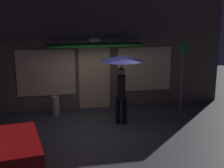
{
  "coord_description": "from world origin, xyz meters",
  "views": [
    {
      "loc": [
        -1.48,
        -8.53,
        3.54
      ],
      "look_at": [
        0.29,
        0.43,
        1.29
      ],
      "focal_mm": 50.18,
      "sensor_mm": 36.0,
      "label": 1
    }
  ],
  "objects": [
    {
      "name": "street_sign_post",
      "position": [
        2.82,
        1.11,
        1.4
      ],
      "size": [
        0.4,
        0.07,
        2.48
      ],
      "color": "#595B60",
      "rests_on": "ground"
    },
    {
      "name": "ground_plane",
      "position": [
        0.0,
        0.0,
        0.0
      ],
      "size": [
        18.0,
        18.0,
        0.0
      ],
      "primitive_type": "plane",
      "color": "#38353A"
    },
    {
      "name": "person_with_umbrella",
      "position": [
        0.58,
        0.43,
        1.7
      ],
      "size": [
        1.26,
        1.26,
        2.14
      ],
      "rotation": [
        0.0,
        0.0,
        -1.79
      ],
      "color": "black",
      "rests_on": "ground"
    },
    {
      "name": "building_facade",
      "position": [
        0.0,
        2.34,
        1.99
      ],
      "size": [
        9.47,
        1.0,
        4.0
      ],
      "color": "brown",
      "rests_on": "ground"
    },
    {
      "name": "sidewalk_bollard",
      "position": [
        -1.4,
        1.63,
        0.33
      ],
      "size": [
        0.25,
        0.25,
        0.65
      ],
      "primitive_type": "cylinder",
      "color": "#B2A899",
      "rests_on": "ground"
    }
  ]
}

